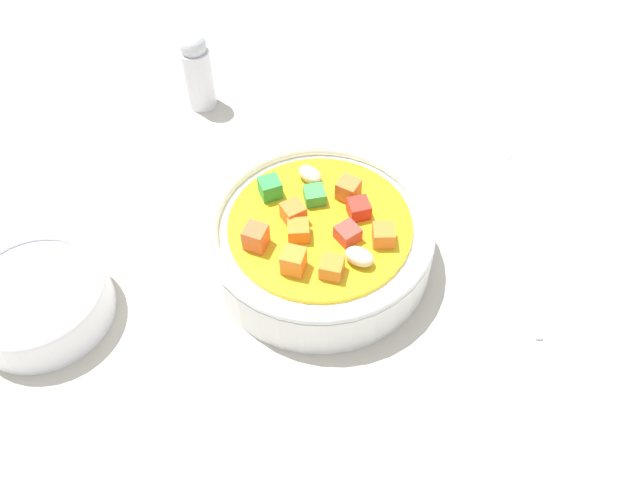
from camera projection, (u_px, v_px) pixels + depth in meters
ground_plane at (320, 266)px, 50.81cm from camera, size 140.00×140.00×2.00cm
soup_bowl_main at (320, 238)px, 48.07cm from camera, size 16.60×16.60×5.88cm
spoon at (511, 191)px, 53.88cm from camera, size 16.82×14.32×0.82cm
side_bowl_small at (37, 298)px, 45.50cm from camera, size 10.03×10.03×3.64cm
pepper_shaker at (197, 70)px, 58.35cm from camera, size 2.62×2.62×7.57cm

